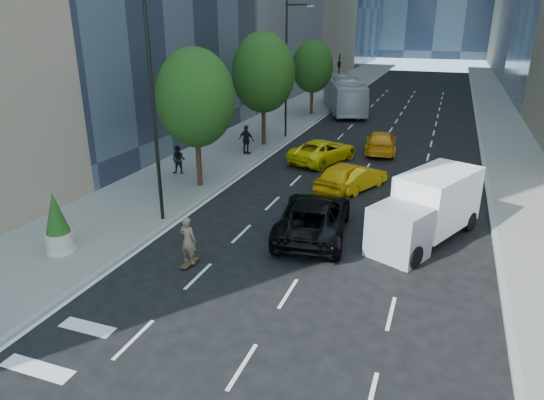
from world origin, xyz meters
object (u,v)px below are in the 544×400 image
at_px(skateboarder, 188,243).
at_px(black_sedan_lincoln, 314,217).
at_px(planter_shrub, 57,224).
at_px(box_truck, 428,208).
at_px(black_sedan_mercedes, 406,214).
at_px(city_bus, 344,94).

bearing_deg(skateboarder, black_sedan_lincoln, -124.94).
height_order(black_sedan_lincoln, planter_shrub, planter_shrub).
distance_m(skateboarder, box_truck, 10.02).
xyz_separation_m(black_sedan_mercedes, box_truck, (0.91, -1.02, 0.78)).
xyz_separation_m(city_bus, box_truck, (9.91, -29.38, -0.26)).
distance_m(city_bus, box_truck, 31.01).
relative_size(black_sedan_mercedes, city_bus, 0.38).
distance_m(skateboarder, planter_shrub, 5.38).
height_order(box_truck, planter_shrub, box_truck).
relative_size(black_sedan_lincoln, box_truck, 0.97).
bearing_deg(skateboarder, box_truck, -141.00).
xyz_separation_m(skateboarder, city_bus, (-1.60, 34.95, 0.78)).
bearing_deg(planter_shrub, black_sedan_mercedes, 30.74).
relative_size(skateboarder, black_sedan_mercedes, 0.41).
distance_m(skateboarder, city_bus, 34.99).
height_order(skateboarder, black_sedan_lincoln, skateboarder).
bearing_deg(black_sedan_mercedes, planter_shrub, 20.52).
relative_size(box_truck, planter_shrub, 2.52).
bearing_deg(black_sedan_mercedes, black_sedan_lincoln, 20.55).
xyz_separation_m(city_bus, planter_shrub, (-3.68, -35.90, -0.38)).
distance_m(black_sedan_lincoln, planter_shrub, 10.46).
relative_size(black_sedan_lincoln, planter_shrub, 2.46).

